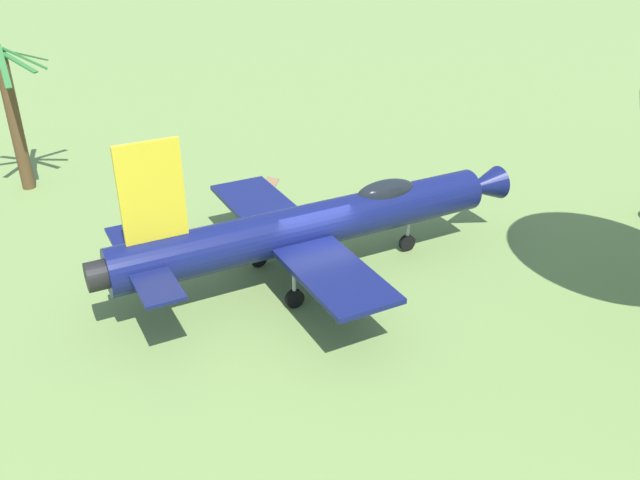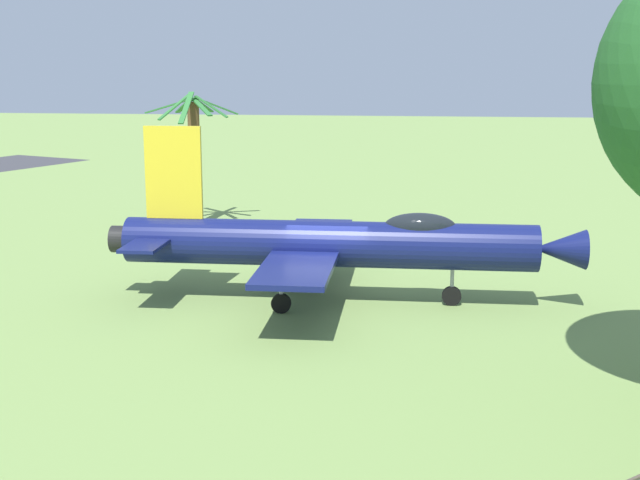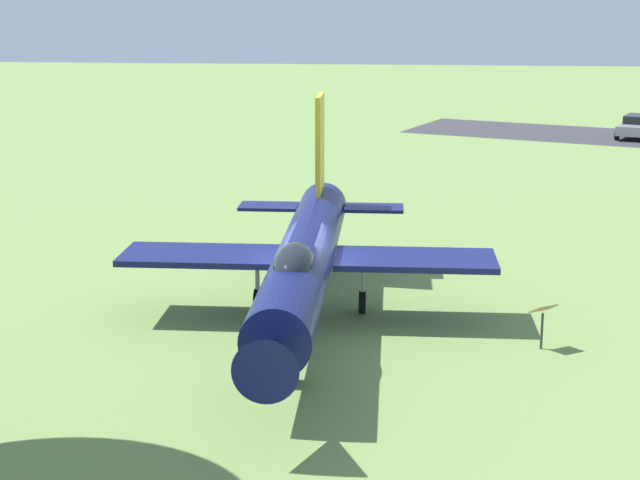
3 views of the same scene
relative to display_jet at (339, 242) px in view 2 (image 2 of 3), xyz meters
The scene contains 4 objects.
ground_plane 1.94m from the display_jet, behind, with size 200.00×200.00×0.00m, color #75934C.
display_jet is the anchor object (origin of this frame).
palm_tree 14.69m from the display_jet, 123.44° to the left, with size 4.27×4.20×6.15m.
info_plaque 5.99m from the display_jet, 83.03° to the left, with size 0.66×0.72×1.14m.
Camera 2 is at (3.23, -25.81, 7.34)m, focal length 47.90 mm.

